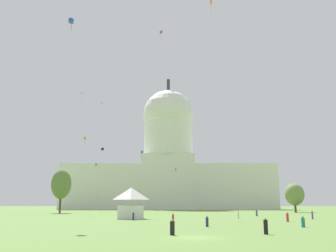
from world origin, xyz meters
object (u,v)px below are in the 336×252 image
person_black_edge_west (266,227)px  capitol_building (168,165)px  kite_yellow_low (139,189)px  kite_gold_low (98,191)px  kite_white_high (149,105)px  person_denim_aisle_center (257,213)px  kite_magenta_mid (176,170)px  tree_east_far (295,194)px  kite_turquoise_high (83,95)px  kite_black_mid (102,149)px  person_purple_front_left (312,215)px  person_black_lawn_far_left (172,228)px  person_red_front_right (173,218)px  person_red_edge_east (287,217)px  tree_west_near (61,184)px  kite_lime_mid (85,138)px  person_teal_mid_right (303,222)px  person_navy_back_left (133,216)px  kite_violet_high (161,34)px  kite_blue_mid (142,152)px  kite_red_high (102,103)px  kite_green_mid (96,165)px  kite_orange_high (211,3)px  kite_blue_high (71,21)px  person_white_mid_center (238,215)px  event_tent (131,203)px  kite_pink_mid (256,155)px  person_navy_lawn_far_right (207,222)px

person_black_edge_west → capitol_building: bearing=99.7°
kite_yellow_low → kite_gold_low: size_ratio=1.09×
capitol_building → kite_white_high: bearing=-110.1°
person_denim_aisle_center → kite_magenta_mid: size_ratio=1.18×
tree_east_far → kite_yellow_low: (-56.45, 7.15, 2.32)m
person_denim_aisle_center → kite_turquoise_high: bearing=-70.3°
kite_turquoise_high → kite_black_mid: kite_turquoise_high is taller
person_denim_aisle_center → kite_magenta_mid: (-19.77, 84.91, 18.55)m
person_purple_front_left → person_black_lawn_far_left: person_purple_front_left is taller
person_red_front_right → kite_white_high: (-11.67, 114.11, 50.06)m
person_denim_aisle_center → person_red_edge_east: bearing=54.8°
person_black_lawn_far_left → kite_gold_low: kite_gold_low is taller
tree_west_near → kite_lime_mid: bearing=-60.6°
kite_gold_low → person_black_edge_west: bearing=101.5°
person_teal_mid_right → kite_magenta_mid: kite_magenta_mid is taller
person_navy_back_left → kite_violet_high: kite_violet_high is taller
person_black_lawn_far_left → kite_white_high: size_ratio=0.69×
kite_magenta_mid → kite_blue_mid: bearing=95.0°
person_black_lawn_far_left → kite_red_high: bearing=123.8°
kite_green_mid → kite_orange_high: kite_orange_high is taller
kite_blue_high → person_black_edge_west: bearing=58.3°
person_black_edge_west → kite_green_mid: kite_green_mid is taller
person_purple_front_left → person_black_lawn_far_left: 49.02m
person_black_lawn_far_left → kite_green_mid: kite_green_mid is taller
person_black_lawn_far_left → kite_yellow_low: 105.04m
person_purple_front_left → person_white_mid_center: (-14.79, 2.33, 0.03)m
tree_west_near → kite_magenta_mid: (38.84, 56.16, 9.83)m
person_red_edge_east → tree_east_far: bearing=-169.6°
person_white_mid_center → kite_violet_high: size_ratio=0.44×
person_teal_mid_right → kite_black_mid: size_ratio=1.20×
person_black_lawn_far_left → kite_green_mid: 130.47m
tree_west_near → capitol_building: bearing=65.7°
event_tent → kite_red_high: size_ratio=3.30×
person_white_mid_center → kite_pink_mid: kite_pink_mid is taller
person_black_lawn_far_left → kite_magenta_mid: (1.47, 142.40, 18.56)m
kite_gold_low → person_black_lawn_far_left: bearing=97.6°
person_black_lawn_far_left → kite_lime_mid: bearing=130.8°
person_navy_lawn_far_right → kite_violet_high: (-8.15, 50.35, 52.34)m
tree_west_near → kite_white_high: (25.79, 52.44, 41.32)m
person_teal_mid_right → kite_red_high: size_ratio=0.72×
capitol_building → kite_turquoise_high: 74.40m
event_tent → person_navy_back_left: bearing=-84.6°
person_teal_mid_right → kite_pink_mid: (20.45, 117.47, 24.31)m
person_purple_front_left → kite_lime_mid: kite_lime_mid is taller
person_navy_back_left → person_black_lawn_far_left: 35.16m
event_tent → kite_orange_high: bearing=28.5°
kite_black_mid → kite_red_high: bearing=60.4°
capitol_building → kite_black_mid: (-27.10, -48.70, 1.76)m
kite_orange_high → kite_magenta_mid: bearing=27.0°
person_white_mid_center → kite_blue_high: 52.05m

